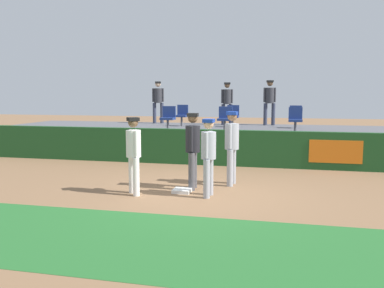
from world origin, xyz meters
TOP-DOWN VIEW (x-y plane):
  - ground_plane at (0.00, 0.00)m, footprint 60.00×60.00m
  - grass_foreground_strip at (0.00, -3.16)m, footprint 18.00×2.80m
  - first_base at (-0.28, 0.01)m, footprint 0.40×0.40m
  - player_fielder_home at (-1.29, -0.41)m, footprint 0.46×0.56m
  - player_runner_visitor at (0.37, -0.23)m, footprint 0.35×0.48m
  - player_coach_visitor at (0.71, 1.05)m, footprint 0.38×0.51m
  - player_umpire at (-0.12, 0.39)m, footprint 0.36×0.50m
  - field_wall at (0.02, 3.75)m, footprint 18.00×0.26m
  - bleacher_platform at (0.00, 6.32)m, footprint 18.00×4.80m
  - seat_front_center at (-0.09, 5.19)m, footprint 0.47×0.44m
  - seat_back_left at (-2.09, 6.99)m, footprint 0.44×0.44m
  - seat_front_left at (-2.13, 5.19)m, footprint 0.48×0.44m
  - seat_back_center at (-0.06, 6.99)m, footprint 0.47×0.44m
  - seat_front_right at (2.28, 5.19)m, footprint 0.45×0.44m
  - seat_back_right at (2.32, 6.99)m, footprint 0.45×0.44m
  - spectator_hooded at (1.29, 8.15)m, footprint 0.50×0.42m
  - spectator_capped at (-0.43, 7.97)m, footprint 0.47×0.41m
  - spectator_casual at (-3.46, 8.16)m, footprint 0.48×0.43m

SIDE VIEW (x-z plane):
  - ground_plane at x=0.00m, z-range 0.00..0.00m
  - grass_foreground_strip at x=0.00m, z-range 0.00..0.01m
  - first_base at x=-0.28m, z-range 0.00..0.08m
  - bleacher_platform at x=0.00m, z-range 0.00..0.97m
  - field_wall at x=0.02m, z-range 0.00..1.13m
  - player_runner_visitor at x=0.37m, z-range 0.14..1.85m
  - player_fielder_home at x=-1.29m, z-range 0.13..1.87m
  - player_umpire at x=-0.12m, z-range 0.14..1.95m
  - player_coach_visitor at x=0.71m, z-range 0.14..1.96m
  - seat_back_left at x=-2.09m, z-range 1.02..1.86m
  - seat_back_right at x=2.32m, z-range 1.02..1.86m
  - seat_front_right at x=2.28m, z-range 1.02..1.86m
  - seat_back_center at x=-0.06m, z-range 1.02..1.86m
  - seat_front_center at x=-0.09m, z-range 1.02..1.86m
  - seat_front_left at x=-2.13m, z-range 1.02..1.86m
  - spectator_capped at x=-0.43m, z-range 1.10..2.84m
  - spectator_casual at x=-3.46m, z-range 1.11..2.91m
  - spectator_hooded at x=1.29m, z-range 1.11..2.93m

